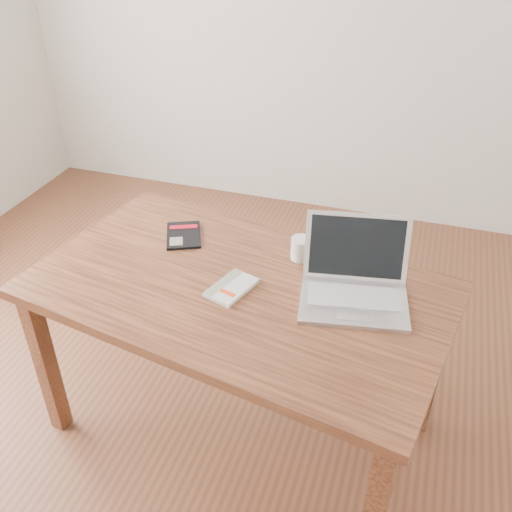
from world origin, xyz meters
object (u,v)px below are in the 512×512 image
(laptop, at_px, (355,283))
(coffee_mug, at_px, (302,248))
(black_guidebook, at_px, (184,235))
(desk, at_px, (238,305))
(white_guidebook, at_px, (232,288))

(laptop, height_order, coffee_mug, laptop)
(laptop, distance_m, coffee_mug, 0.29)
(laptop, bearing_deg, black_guidebook, 156.41)
(desk, relative_size, coffee_mug, 14.25)
(white_guidebook, relative_size, black_guidebook, 0.89)
(desk, distance_m, coffee_mug, 0.33)
(coffee_mug, bearing_deg, laptop, -15.35)
(black_guidebook, bearing_deg, desk, -62.20)
(coffee_mug, bearing_deg, desk, -105.05)
(desk, xyz_separation_m, coffee_mug, (0.18, 0.24, 0.13))
(desk, relative_size, black_guidebook, 6.70)
(desk, relative_size, white_guidebook, 7.55)
(desk, bearing_deg, white_guidebook, -103.93)
(white_guidebook, height_order, laptop, laptop)
(white_guidebook, distance_m, laptop, 0.43)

